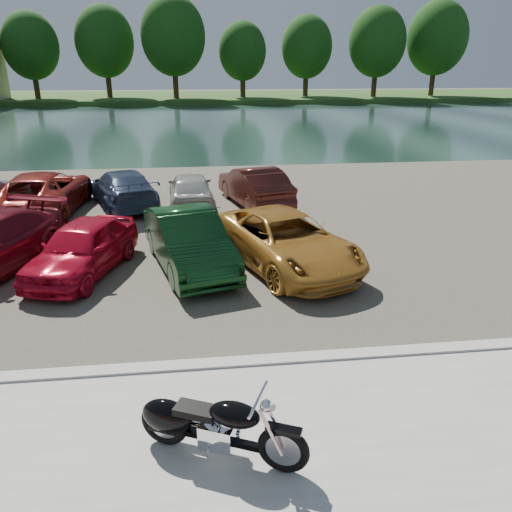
{
  "coord_description": "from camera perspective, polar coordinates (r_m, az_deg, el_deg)",
  "views": [
    {
      "loc": [
        -0.76,
        -5.39,
        4.96
      ],
      "look_at": [
        0.43,
        4.49,
        1.1
      ],
      "focal_mm": 35.0,
      "sensor_mm": 36.0,
      "label": 1
    }
  ],
  "objects": [
    {
      "name": "car_10",
      "position": [
        18.98,
        -23.16,
        6.74
      ],
      "size": [
        2.66,
        5.36,
        1.46
      ],
      "primitive_type": "imported",
      "rotation": [
        0.0,
        0.0,
        3.1
      ],
      "color": "maroon",
      "rests_on": "parking_lot"
    },
    {
      "name": "car_11",
      "position": [
        18.97,
        -14.96,
        7.51
      ],
      "size": [
        3.25,
        4.92,
        1.33
      ],
      "primitive_type": "imported",
      "rotation": [
        0.0,
        0.0,
        3.48
      ],
      "color": "navy",
      "rests_on": "parking_lot"
    },
    {
      "name": "car_13",
      "position": [
        18.48,
        -0.18,
        8.02
      ],
      "size": [
        2.52,
        4.53,
        1.41
      ],
      "primitive_type": "imported",
      "rotation": [
        0.0,
        0.0,
        3.39
      ],
      "color": "#441712",
      "rests_on": "parking_lot"
    },
    {
      "name": "motorcycle",
      "position": [
        6.88,
        -5.73,
        -18.61
      ],
      "size": [
        2.2,
        1.17,
        1.05
      ],
      "rotation": [
        0.0,
        0.0,
        -0.42
      ],
      "color": "black",
      "rests_on": "promenade"
    },
    {
      "name": "car_12",
      "position": [
        18.34,
        -7.49,
        7.55
      ],
      "size": [
        1.71,
        3.89,
        1.3
      ],
      "primitive_type": "imported",
      "rotation": [
        0.0,
        0.0,
        3.19
      ],
      "color": "#B3B4AF",
      "rests_on": "parking_lot"
    },
    {
      "name": "river",
      "position": [
        45.67,
        -6.05,
        14.84
      ],
      "size": [
        120.0,
        40.0,
        0.0
      ],
      "primitive_type": "cube",
      "color": "#182B27",
      "rests_on": "ground"
    },
    {
      "name": "car_6",
      "position": [
        12.74,
        3.39,
        1.78
      ],
      "size": [
        3.87,
        5.46,
        1.38
      ],
      "primitive_type": "imported",
      "rotation": [
        0.0,
        0.0,
        0.35
      ],
      "color": "#B47829",
      "rests_on": "parking_lot"
    },
    {
      "name": "car_5",
      "position": [
        12.73,
        -7.7,
        1.75
      ],
      "size": [
        2.6,
        4.63,
        1.44
      ],
      "primitive_type": "imported",
      "rotation": [
        0.0,
        0.0,
        0.26
      ],
      "color": "#0E3314",
      "rests_on": "parking_lot"
    },
    {
      "name": "car_4",
      "position": [
        13.01,
        -19.24,
        0.89
      ],
      "size": [
        2.64,
        4.19,
        1.33
      ],
      "primitive_type": "imported",
      "rotation": [
        0.0,
        0.0,
        -0.29
      ],
      "color": "red",
      "rests_on": "parking_lot"
    },
    {
      "name": "promenade",
      "position": [
        6.63,
        2.22,
        -26.6
      ],
      "size": [
        60.0,
        6.0,
        0.1
      ],
      "primitive_type": "cube",
      "color": "#A29F99",
      "rests_on": "ground"
    },
    {
      "name": "far_bank",
      "position": [
        77.53,
        -6.58,
        17.61
      ],
      "size": [
        120.0,
        24.0,
        0.6
      ],
      "primitive_type": "cube",
      "color": "#254B1A",
      "rests_on": "ground"
    },
    {
      "name": "ground",
      "position": [
        7.36,
        0.92,
        -21.14
      ],
      "size": [
        200.0,
        200.0,
        0.0
      ],
      "primitive_type": "plane",
      "color": "#595447",
      "rests_on": "ground"
    },
    {
      "name": "far_trees",
      "position": [
        71.41,
        -2.97,
        23.19
      ],
      "size": [
        70.25,
        10.68,
        12.52
      ],
      "color": "#312512",
      "rests_on": "far_bank"
    },
    {
      "name": "parking_lot",
      "position": [
        17.13,
        -4.03,
        4.39
      ],
      "size": [
        60.0,
        18.0,
        0.04
      ],
      "primitive_type": "cube",
      "color": "#443F37",
      "rests_on": "ground"
    },
    {
      "name": "kerb",
      "position": [
        8.89,
        -0.84,
        -12.15
      ],
      "size": [
        60.0,
        0.3,
        0.14
      ],
      "primitive_type": "cube",
      "color": "#A29F99",
      "rests_on": "ground"
    }
  ]
}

